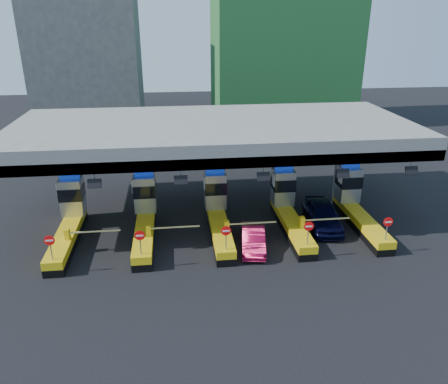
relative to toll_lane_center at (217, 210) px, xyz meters
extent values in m
plane|color=black|center=(0.00, -0.28, -1.40)|extent=(120.00, 120.00, 0.00)
cube|color=slate|center=(0.00, 2.72, 4.85)|extent=(28.00, 12.00, 1.50)
cube|color=#4C4C49|center=(0.00, -2.98, 4.45)|extent=(28.00, 0.60, 0.70)
cube|color=slate|center=(-10.00, 2.72, 1.35)|extent=(1.00, 1.00, 5.50)
cube|color=slate|center=(0.00, 2.72, 1.35)|extent=(1.00, 1.00, 5.50)
cube|color=slate|center=(10.00, 2.72, 1.35)|extent=(1.00, 1.00, 5.50)
cylinder|color=slate|center=(-7.50, -2.98, 3.85)|extent=(0.06, 0.06, 0.50)
cube|color=black|center=(-7.50, -3.18, 3.50)|extent=(0.80, 0.38, 0.54)
cylinder|color=slate|center=(-2.50, -2.98, 3.85)|extent=(0.06, 0.06, 0.50)
cube|color=black|center=(-2.50, -3.18, 3.50)|extent=(0.80, 0.38, 0.54)
cylinder|color=slate|center=(2.50, -2.98, 3.85)|extent=(0.06, 0.06, 0.50)
cube|color=black|center=(2.50, -3.18, 3.50)|extent=(0.80, 0.38, 0.54)
cylinder|color=slate|center=(7.50, -2.98, 3.85)|extent=(0.06, 0.06, 0.50)
cube|color=black|center=(7.50, -3.18, 3.50)|extent=(0.80, 0.38, 0.54)
cylinder|color=slate|center=(12.00, -2.98, 3.85)|extent=(0.06, 0.06, 0.50)
cube|color=black|center=(12.00, -3.18, 3.50)|extent=(0.80, 0.38, 0.54)
cube|color=black|center=(-10.00, -1.28, -1.15)|extent=(1.20, 8.00, 0.50)
cube|color=#E5B70C|center=(-10.00, -1.28, -0.65)|extent=(1.20, 8.00, 0.50)
cube|color=#9EA3A8|center=(-10.00, 1.52, 0.90)|extent=(1.50, 1.50, 2.60)
cube|color=black|center=(-10.00, 1.50, 1.20)|extent=(1.56, 1.56, 0.90)
cube|color=#0C2DBF|center=(-10.00, 1.52, 2.48)|extent=(1.30, 0.35, 0.55)
cube|color=white|center=(-10.80, 1.22, 1.60)|extent=(0.06, 0.70, 0.90)
cylinder|color=slate|center=(-10.00, -4.88, 0.25)|extent=(0.07, 0.07, 1.30)
cylinder|color=red|center=(-10.00, -4.91, 0.85)|extent=(0.60, 0.04, 0.60)
cube|color=white|center=(-10.00, -4.93, 0.85)|extent=(0.42, 0.02, 0.10)
cube|color=#E5B70C|center=(-9.65, -2.48, -0.05)|extent=(0.30, 0.35, 0.70)
cube|color=white|center=(-8.00, -2.48, 0.05)|extent=(3.20, 0.08, 0.08)
cube|color=black|center=(-5.00, -1.28, -1.15)|extent=(1.20, 8.00, 0.50)
cube|color=#E5B70C|center=(-5.00, -1.28, -0.65)|extent=(1.20, 8.00, 0.50)
cube|color=#9EA3A8|center=(-5.00, 1.52, 0.90)|extent=(1.50, 1.50, 2.60)
cube|color=black|center=(-5.00, 1.50, 1.20)|extent=(1.56, 1.56, 0.90)
cube|color=#0C2DBF|center=(-5.00, 1.52, 2.48)|extent=(1.30, 0.35, 0.55)
cube|color=white|center=(-5.80, 1.22, 1.60)|extent=(0.06, 0.70, 0.90)
cylinder|color=slate|center=(-5.00, -4.88, 0.25)|extent=(0.07, 0.07, 1.30)
cylinder|color=red|center=(-5.00, -4.91, 0.85)|extent=(0.60, 0.04, 0.60)
cube|color=white|center=(-5.00, -4.93, 0.85)|extent=(0.42, 0.02, 0.10)
cube|color=#E5B70C|center=(-4.65, -2.48, -0.05)|extent=(0.30, 0.35, 0.70)
cube|color=white|center=(-3.00, -2.48, 0.05)|extent=(3.20, 0.08, 0.08)
cube|color=black|center=(0.00, -1.28, -1.15)|extent=(1.20, 8.00, 0.50)
cube|color=#E5B70C|center=(0.00, -1.28, -0.65)|extent=(1.20, 8.00, 0.50)
cube|color=#9EA3A8|center=(0.00, 1.52, 0.90)|extent=(1.50, 1.50, 2.60)
cube|color=black|center=(0.00, 1.50, 1.20)|extent=(1.56, 1.56, 0.90)
cube|color=#0C2DBF|center=(0.00, 1.52, 2.48)|extent=(1.30, 0.35, 0.55)
cube|color=white|center=(-0.80, 1.22, 1.60)|extent=(0.06, 0.70, 0.90)
cylinder|color=slate|center=(0.00, -4.88, 0.25)|extent=(0.07, 0.07, 1.30)
cylinder|color=red|center=(0.00, -4.91, 0.85)|extent=(0.60, 0.04, 0.60)
cube|color=white|center=(0.00, -4.93, 0.85)|extent=(0.42, 0.02, 0.10)
cube|color=#E5B70C|center=(0.35, -2.48, -0.05)|extent=(0.30, 0.35, 0.70)
cube|color=white|center=(2.00, -2.48, 0.05)|extent=(3.20, 0.08, 0.08)
cube|color=black|center=(5.00, -1.28, -1.15)|extent=(1.20, 8.00, 0.50)
cube|color=#E5B70C|center=(5.00, -1.28, -0.65)|extent=(1.20, 8.00, 0.50)
cube|color=#9EA3A8|center=(5.00, 1.52, 0.90)|extent=(1.50, 1.50, 2.60)
cube|color=black|center=(5.00, 1.50, 1.20)|extent=(1.56, 1.56, 0.90)
cube|color=#0C2DBF|center=(5.00, 1.52, 2.48)|extent=(1.30, 0.35, 0.55)
cube|color=white|center=(4.20, 1.22, 1.60)|extent=(0.06, 0.70, 0.90)
cylinder|color=slate|center=(5.00, -4.88, 0.25)|extent=(0.07, 0.07, 1.30)
cylinder|color=red|center=(5.00, -4.91, 0.85)|extent=(0.60, 0.04, 0.60)
cube|color=white|center=(5.00, -4.93, 0.85)|extent=(0.42, 0.02, 0.10)
cube|color=#E5B70C|center=(5.35, -2.48, -0.05)|extent=(0.30, 0.35, 0.70)
cube|color=white|center=(7.00, -2.48, 0.05)|extent=(3.20, 0.08, 0.08)
cube|color=black|center=(10.00, -1.28, -1.15)|extent=(1.20, 8.00, 0.50)
cube|color=#E5B70C|center=(10.00, -1.28, -0.65)|extent=(1.20, 8.00, 0.50)
cube|color=#9EA3A8|center=(10.00, 1.52, 0.90)|extent=(1.50, 1.50, 2.60)
cube|color=black|center=(10.00, 1.50, 1.20)|extent=(1.56, 1.56, 0.90)
cube|color=#0C2DBF|center=(10.00, 1.52, 2.48)|extent=(1.30, 0.35, 0.55)
cube|color=white|center=(9.20, 1.22, 1.60)|extent=(0.06, 0.70, 0.90)
cylinder|color=slate|center=(10.00, -4.88, 0.25)|extent=(0.07, 0.07, 1.30)
cylinder|color=red|center=(10.00, -4.91, 0.85)|extent=(0.60, 0.04, 0.60)
cube|color=white|center=(10.00, -4.93, 0.85)|extent=(0.42, 0.02, 0.10)
cube|color=#E5B70C|center=(10.35, -2.48, -0.05)|extent=(0.30, 0.35, 0.70)
cube|color=white|center=(12.00, -2.48, 0.05)|extent=(3.20, 0.08, 0.08)
cube|color=#1E5926|center=(12.00, 31.72, 12.60)|extent=(18.00, 12.00, 28.00)
cube|color=#4C4C49|center=(-14.00, 35.72, 7.60)|extent=(14.00, 10.00, 18.00)
imported|color=black|center=(7.39, -0.69, -0.49)|extent=(2.60, 5.48, 1.81)
imported|color=#A20C34|center=(1.97, -3.22, -0.71)|extent=(2.03, 4.32, 1.37)
camera|label=1|loc=(-2.82, -27.55, 12.58)|focal=35.00mm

